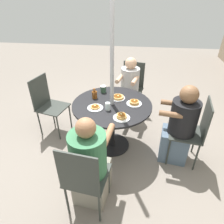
{
  "coord_description": "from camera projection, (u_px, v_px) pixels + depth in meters",
  "views": [
    {
      "loc": [
        2.37,
        0.28,
        2.14
      ],
      "look_at": [
        0.0,
        0.0,
        0.62
      ],
      "focal_mm": 32.0,
      "sensor_mm": 36.0,
      "label": 1
    }
  ],
  "objects": [
    {
      "name": "patio_chair_south",
      "position": [
        132.0,
        85.0,
        3.75
      ],
      "size": [
        0.5,
        0.5,
        0.96
      ],
      "rotation": [
        0.0,
        0.0,
        -1.79
      ],
      "color": "#333833",
      "rests_on": "ground"
    },
    {
      "name": "umbrella_pole",
      "position": [
        112.0,
        70.0,
        2.49
      ],
      "size": [
        0.05,
        0.05,
        2.49
      ],
      "primitive_type": "cylinder",
      "color": "#ADADB2",
      "rests_on": "ground"
    },
    {
      "name": "diner_east",
      "position": [
        179.0,
        128.0,
        2.66
      ],
      "size": [
        0.41,
        0.52,
        1.15
      ],
      "rotation": [
        0.0,
        0.0,
        -3.3
      ],
      "color": "slate",
      "rests_on": "ground"
    },
    {
      "name": "diner_south",
      "position": [
        129.0,
        91.0,
        3.63
      ],
      "size": [
        0.54,
        0.42,
        1.12
      ],
      "rotation": [
        0.0,
        0.0,
        -1.79
      ],
      "color": "#3D3D42",
      "rests_on": "ground"
    },
    {
      "name": "diner_north",
      "position": [
        90.0,
        166.0,
        2.12
      ],
      "size": [
        0.59,
        0.43,
        1.14
      ],
      "rotation": [
        0.0,
        0.0,
        1.44
      ],
      "color": "gray",
      "rests_on": "ground"
    },
    {
      "name": "coffee_cup",
      "position": [
        103.0,
        89.0,
        3.03
      ],
      "size": [
        0.09,
        0.09,
        0.1
      ],
      "color": "#33513D",
      "rests_on": "patio_table"
    },
    {
      "name": "patio_table",
      "position": [
        112.0,
        112.0,
        2.83
      ],
      "size": [
        1.11,
        1.11,
        0.75
      ],
      "color": "black",
      "rests_on": "ground"
    },
    {
      "name": "patio_chair_west",
      "position": [
        48.0,
        102.0,
        3.21
      ],
      "size": [
        0.51,
        0.51,
        0.96
      ],
      "rotation": [
        0.0,
        0.0,
        -0.25
      ],
      "color": "#333833",
      "rests_on": "ground"
    },
    {
      "name": "syrup_bottle",
      "position": [
        95.0,
        95.0,
        2.87
      ],
      "size": [
        0.1,
        0.07,
        0.15
      ],
      "color": "brown",
      "rests_on": "patio_table"
    },
    {
      "name": "pancake_plate_c",
      "position": [
        95.0,
        107.0,
        2.65
      ],
      "size": [
        0.21,
        0.21,
        0.04
      ],
      "color": "white",
      "rests_on": "patio_table"
    },
    {
      "name": "pancake_plate_d",
      "position": [
        134.0,
        103.0,
        2.74
      ],
      "size": [
        0.21,
        0.21,
        0.06
      ],
      "color": "white",
      "rests_on": "patio_table"
    },
    {
      "name": "ground_plane",
      "position": [
        112.0,
        145.0,
        3.16
      ],
      "size": [
        12.0,
        12.0,
        0.0
      ],
      "primitive_type": "plane",
      "color": "gray"
    },
    {
      "name": "patio_chair_east",
      "position": [
        194.0,
        129.0,
        2.61
      ],
      "size": [
        0.48,
        0.48,
        0.96
      ],
      "rotation": [
        0.0,
        0.0,
        -3.3
      ],
      "color": "#333833",
      "rests_on": "ground"
    },
    {
      "name": "pancake_plate_a",
      "position": [
        122.0,
        117.0,
        2.45
      ],
      "size": [
        0.21,
        0.21,
        0.06
      ],
      "color": "white",
      "rests_on": "patio_table"
    },
    {
      "name": "drinking_glass_a",
      "position": [
        108.0,
        106.0,
        2.6
      ],
      "size": [
        0.07,
        0.07,
        0.1
      ],
      "primitive_type": "cylinder",
      "color": "silver",
      "rests_on": "patio_table"
    },
    {
      "name": "patio_chair_north",
      "position": [
        84.0,
        177.0,
        1.96
      ],
      "size": [
        0.47,
        0.47,
        0.96
      ],
      "rotation": [
        0.0,
        0.0,
        1.44
      ],
      "color": "#333833",
      "rests_on": "ground"
    },
    {
      "name": "pancake_plate_b",
      "position": [
        118.0,
        97.0,
        2.87
      ],
      "size": [
        0.21,
        0.21,
        0.05
      ],
      "color": "white",
      "rests_on": "patio_table"
    }
  ]
}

